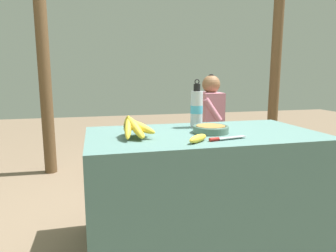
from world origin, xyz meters
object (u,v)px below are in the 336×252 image
at_px(water_bottle, 197,108).
at_px(support_post_near, 44,66).
at_px(banana_bunch_ripe, 135,126).
at_px(seated_vendor, 206,118).
at_px(support_post_far, 275,67).
at_px(loose_banana_front, 198,138).
at_px(knife, 223,138).
at_px(banana_bunch_green, 142,135).
at_px(wooden_bench, 180,144).
at_px(serving_bowl, 211,129).

bearing_deg(water_bottle, support_post_near, 127.07).
distance_m(banana_bunch_ripe, water_bottle, 0.50).
bearing_deg(seated_vendor, support_post_far, -152.56).
relative_size(loose_banana_front, knife, 0.64).
xyz_separation_m(loose_banana_front, banana_bunch_green, (-0.06, 1.50, -0.28)).
bearing_deg(loose_banana_front, support_post_near, 117.45).
relative_size(loose_banana_front, support_post_far, 0.06).
height_order(banana_bunch_ripe, support_post_far, support_post_far).
height_order(wooden_bench, seated_vendor, seated_vendor).
xyz_separation_m(serving_bowl, water_bottle, (-0.02, 0.20, 0.10)).
relative_size(water_bottle, support_post_near, 0.14).
height_order(banana_bunch_ripe, support_post_near, support_post_near).
height_order(banana_bunch_ripe, knife, banana_bunch_ripe).
height_order(serving_bowl, support_post_near, support_post_near).
relative_size(serving_bowl, seated_vendor, 0.20).
xyz_separation_m(wooden_bench, support_post_near, (-1.33, 0.41, 0.80)).
xyz_separation_m(wooden_bench, seated_vendor, (0.27, -0.03, 0.27)).
xyz_separation_m(water_bottle, seated_vendor, (0.48, 1.06, -0.23)).
bearing_deg(banana_bunch_ripe, loose_banana_front, -31.67).
relative_size(serving_bowl, knife, 0.94).
xyz_separation_m(water_bottle, knife, (0.01, -0.40, -0.12)).
distance_m(knife, wooden_bench, 1.55).
relative_size(seated_vendor, banana_bunch_green, 4.13).
bearing_deg(seated_vendor, knife, 77.21).
xyz_separation_m(knife, support_post_far, (1.53, 1.90, 0.42)).
relative_size(knife, support_post_near, 0.10).
height_order(loose_banana_front, seated_vendor, seated_vendor).
xyz_separation_m(banana_bunch_ripe, seated_vendor, (0.91, 1.29, -0.17)).
distance_m(knife, support_post_far, 2.47).
distance_m(serving_bowl, support_post_far, 2.31).
height_order(banana_bunch_ripe, serving_bowl, banana_bunch_ripe).
bearing_deg(serving_bowl, loose_banana_front, -125.65).
height_order(water_bottle, loose_banana_front, water_bottle).
distance_m(wooden_bench, seated_vendor, 0.38).
bearing_deg(knife, support_post_near, 109.68).
height_order(knife, support_post_far, support_post_far).
bearing_deg(support_post_near, support_post_far, 0.00).
bearing_deg(support_post_far, serving_bowl, -131.91).
bearing_deg(serving_bowl, banana_bunch_green, 99.54).
bearing_deg(banana_bunch_ripe, knife, -21.29).
distance_m(seated_vendor, support_post_near, 1.75).
relative_size(knife, banana_bunch_green, 0.89).
xyz_separation_m(banana_bunch_green, support_post_far, (1.73, 0.41, 0.68)).
bearing_deg(banana_bunch_ripe, support_post_far, 41.17).
distance_m(seated_vendor, support_post_far, 1.27).
bearing_deg(water_bottle, seated_vendor, 65.71).
distance_m(loose_banana_front, support_post_far, 2.57).
height_order(serving_bowl, seated_vendor, seated_vendor).
bearing_deg(support_post_near, water_bottle, -52.93).
relative_size(knife, support_post_far, 0.10).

